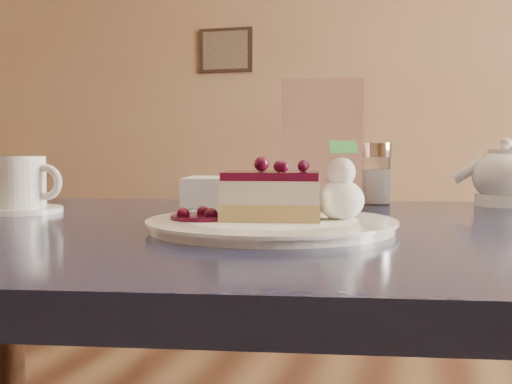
% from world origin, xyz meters
% --- Properties ---
extents(main_table, '(1.26, 0.94, 0.72)m').
position_xyz_m(main_table, '(0.12, 0.11, 0.64)').
color(main_table, '#191F3E').
rests_on(main_table, ground).
extents(dessert_plate, '(0.29, 0.29, 0.01)m').
position_xyz_m(dessert_plate, '(0.13, 0.06, 0.72)').
color(dessert_plate, white).
rests_on(dessert_plate, main_table).
extents(cheesecake_slice, '(0.13, 0.10, 0.06)m').
position_xyz_m(cheesecake_slice, '(0.13, 0.06, 0.76)').
color(cheesecake_slice, tan).
rests_on(cheesecake_slice, dessert_plate).
extents(whipped_cream, '(0.06, 0.06, 0.05)m').
position_xyz_m(whipped_cream, '(0.21, 0.08, 0.76)').
color(whipped_cream, white).
rests_on(whipped_cream, dessert_plate).
extents(berry_sauce, '(0.08, 0.08, 0.01)m').
position_xyz_m(berry_sauce, '(0.05, 0.04, 0.73)').
color(berry_sauce, '#3A0A20').
rests_on(berry_sauce, dessert_plate).
extents(coffee_set, '(0.13, 0.12, 0.08)m').
position_xyz_m(coffee_set, '(-0.28, 0.16, 0.76)').
color(coffee_set, white).
rests_on(coffee_set, main_table).
extents(menu_card, '(0.14, 0.05, 0.21)m').
position_xyz_m(menu_card, '(0.14, 0.39, 0.82)').
color(menu_card, white).
rests_on(menu_card, main_table).
extents(sugar_shaker, '(0.06, 0.06, 0.11)m').
position_xyz_m(sugar_shaker, '(0.22, 0.43, 0.77)').
color(sugar_shaker, white).
rests_on(sugar_shaker, main_table).
extents(napkin_stack, '(0.13, 0.13, 0.05)m').
position_xyz_m(napkin_stack, '(-0.03, 0.35, 0.74)').
color(napkin_stack, white).
rests_on(napkin_stack, main_table).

